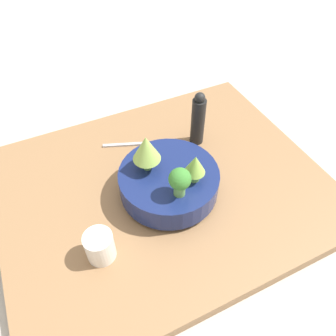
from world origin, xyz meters
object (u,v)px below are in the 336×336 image
object	(u,v)px
cup	(100,246)
bowl	(168,182)
fork	(134,144)
pepper_mill	(198,119)

from	to	relation	value
cup	bowl	bearing A→B (deg)	-155.36
bowl	fork	xyz separation A→B (m)	(0.01, -0.22, -0.04)
pepper_mill	bowl	bearing A→B (deg)	41.18
bowl	pepper_mill	xyz separation A→B (m)	(-0.17, -0.15, 0.04)
bowl	fork	bearing A→B (deg)	-86.45
cup	fork	bearing A→B (deg)	-122.96
bowl	cup	bearing A→B (deg)	24.64
pepper_mill	fork	bearing A→B (deg)	-20.21
fork	pepper_mill	bearing A→B (deg)	159.79
bowl	pepper_mill	bearing A→B (deg)	-138.82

